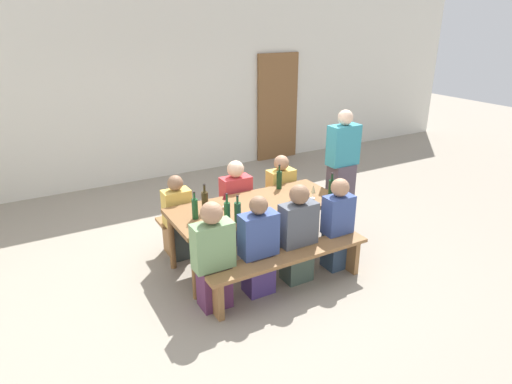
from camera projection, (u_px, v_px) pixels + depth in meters
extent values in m
plane|color=gray|center=(256.00, 261.00, 5.39)|extent=(24.00, 24.00, 0.00)
cube|color=silver|center=(154.00, 88.00, 7.71)|extent=(14.00, 0.20, 3.20)
cube|color=brown|center=(278.00, 107.00, 8.93)|extent=(0.90, 0.06, 2.10)
cube|color=brown|center=(256.00, 206.00, 5.12)|extent=(1.99, 0.82, 0.05)
cylinder|color=brown|center=(195.00, 269.00, 4.56)|extent=(0.07, 0.07, 0.70)
cylinder|color=brown|center=(336.00, 230.00, 5.39)|extent=(0.07, 0.07, 0.70)
cylinder|color=brown|center=(172.00, 241.00, 5.12)|extent=(0.07, 0.07, 0.70)
cylinder|color=brown|center=(303.00, 209.00, 5.96)|extent=(0.07, 0.07, 0.70)
cube|color=olive|center=(289.00, 256.00, 4.65)|extent=(1.89, 0.30, 0.04)
cube|color=olive|center=(216.00, 297.00, 4.35)|extent=(0.06, 0.24, 0.41)
cube|color=olive|center=(350.00, 255.00, 5.13)|extent=(0.06, 0.24, 0.41)
cube|color=olive|center=(229.00, 208.00, 5.80)|extent=(1.89, 0.30, 0.04)
cube|color=olive|center=(168.00, 238.00, 5.50)|extent=(0.06, 0.24, 0.41)
cube|color=olive|center=(284.00, 211.00, 6.27)|extent=(0.06, 0.24, 0.41)
cylinder|color=#194723|center=(227.00, 214.00, 4.57)|extent=(0.06, 0.06, 0.24)
cylinder|color=#194723|center=(227.00, 199.00, 4.51)|extent=(0.02, 0.02, 0.09)
cylinder|color=black|center=(227.00, 194.00, 4.49)|extent=(0.02, 0.02, 0.01)
cylinder|color=#332814|center=(205.00, 202.00, 4.87)|extent=(0.07, 0.07, 0.23)
cylinder|color=#332814|center=(204.00, 189.00, 4.81)|extent=(0.03, 0.03, 0.08)
cylinder|color=black|center=(204.00, 185.00, 4.80)|extent=(0.03, 0.03, 0.01)
cylinder|color=#194723|center=(195.00, 209.00, 4.71)|extent=(0.07, 0.07, 0.22)
cylinder|color=#194723|center=(194.00, 196.00, 4.65)|extent=(0.02, 0.02, 0.07)
cylinder|color=black|center=(194.00, 192.00, 4.64)|extent=(0.03, 0.03, 0.01)
cylinder|color=#143319|center=(279.00, 180.00, 5.53)|extent=(0.07, 0.07, 0.22)
cylinder|color=#143319|center=(279.00, 169.00, 5.48)|extent=(0.02, 0.02, 0.08)
cylinder|color=black|center=(279.00, 165.00, 5.46)|extent=(0.03, 0.03, 0.01)
cylinder|color=#143319|center=(331.00, 189.00, 5.24)|extent=(0.07, 0.07, 0.22)
cylinder|color=#143319|center=(332.00, 177.00, 5.18)|extent=(0.03, 0.03, 0.08)
cylinder|color=black|center=(332.00, 173.00, 5.16)|extent=(0.03, 0.03, 0.01)
cylinder|color=#234C2D|center=(238.00, 212.00, 4.64)|extent=(0.07, 0.07, 0.21)
cylinder|color=#234C2D|center=(237.00, 200.00, 4.58)|extent=(0.03, 0.03, 0.07)
cylinder|color=black|center=(237.00, 196.00, 4.57)|extent=(0.03, 0.03, 0.01)
cylinder|color=silver|center=(293.00, 199.00, 5.24)|extent=(0.06, 0.06, 0.01)
cylinder|color=silver|center=(293.00, 196.00, 5.22)|extent=(0.01, 0.01, 0.08)
cone|color=#D18C93|center=(294.00, 190.00, 5.19)|extent=(0.06, 0.06, 0.08)
cylinder|color=silver|center=(313.00, 198.00, 5.27)|extent=(0.06, 0.06, 0.01)
cylinder|color=silver|center=(313.00, 195.00, 5.26)|extent=(0.01, 0.01, 0.07)
cone|color=beige|center=(313.00, 189.00, 5.23)|extent=(0.06, 0.06, 0.10)
cylinder|color=silver|center=(225.00, 207.00, 5.04)|extent=(0.06, 0.06, 0.01)
cylinder|color=silver|center=(225.00, 203.00, 5.02)|extent=(0.01, 0.01, 0.09)
cone|color=maroon|center=(225.00, 196.00, 4.99)|extent=(0.07, 0.07, 0.08)
cylinder|color=silver|center=(304.00, 206.00, 5.05)|extent=(0.06, 0.06, 0.01)
cylinder|color=silver|center=(304.00, 202.00, 5.03)|extent=(0.01, 0.01, 0.09)
cone|color=beige|center=(305.00, 195.00, 5.00)|extent=(0.07, 0.07, 0.10)
cube|color=#582B50|center=(215.00, 286.00, 4.49)|extent=(0.30, 0.24, 0.45)
cube|color=#729966|center=(213.00, 246.00, 4.32)|extent=(0.41, 0.20, 0.48)
sphere|color=#A87A5B|center=(212.00, 213.00, 4.19)|extent=(0.22, 0.22, 0.22)
cube|color=#453272|center=(258.00, 273.00, 4.72)|extent=(0.29, 0.24, 0.45)
cube|color=#384C8C|center=(259.00, 235.00, 4.55)|extent=(0.39, 0.20, 0.46)
sphere|color=#846047|center=(259.00, 205.00, 4.43)|extent=(0.19, 0.19, 0.19)
cube|color=#3F5145|center=(297.00, 261.00, 4.94)|extent=(0.31, 0.24, 0.45)
cube|color=#4C515B|center=(298.00, 224.00, 4.78)|extent=(0.41, 0.20, 0.47)
sphere|color=#846047|center=(299.00, 194.00, 4.65)|extent=(0.21, 0.21, 0.21)
cube|color=navy|center=(335.00, 249.00, 5.19)|extent=(0.25, 0.24, 0.45)
cube|color=#384C8C|center=(338.00, 214.00, 5.03)|extent=(0.34, 0.20, 0.45)
sphere|color=#A87A5B|center=(340.00, 187.00, 4.91)|extent=(0.21, 0.21, 0.21)
cube|color=#3B4442|center=(179.00, 240.00, 5.41)|extent=(0.24, 0.24, 0.45)
cube|color=gold|center=(177.00, 207.00, 5.25)|extent=(0.32, 0.20, 0.43)
sphere|color=#846047|center=(175.00, 183.00, 5.14)|extent=(0.18, 0.18, 0.18)
cube|color=#403772|center=(237.00, 226.00, 5.77)|extent=(0.29, 0.24, 0.45)
cube|color=#C6383D|center=(236.00, 194.00, 5.60)|extent=(0.38, 0.20, 0.45)
sphere|color=beige|center=(236.00, 169.00, 5.48)|extent=(0.21, 0.21, 0.21)
cube|color=#3D5238|center=(280.00, 215.00, 6.08)|extent=(0.27, 0.24, 0.45)
cube|color=gold|center=(281.00, 185.00, 5.91)|extent=(0.36, 0.20, 0.43)
sphere|color=#A87A5B|center=(281.00, 163.00, 5.80)|extent=(0.20, 0.20, 0.20)
cube|color=#514551|center=(339.00, 199.00, 5.94)|extent=(0.31, 0.24, 0.97)
cube|color=teal|center=(343.00, 145.00, 5.67)|extent=(0.41, 0.20, 0.52)
sphere|color=beige|center=(346.00, 117.00, 5.54)|extent=(0.19, 0.19, 0.19)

